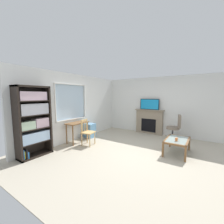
% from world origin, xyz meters
% --- Properties ---
extents(ground, '(5.92, 6.16, 0.02)m').
position_xyz_m(ground, '(0.00, 0.00, -0.01)').
color(ground, '#B2A893').
extents(wall_back_with_window, '(4.92, 0.15, 2.54)m').
position_xyz_m(wall_back_with_window, '(0.04, 2.58, 1.24)').
color(wall_back_with_window, silver).
rests_on(wall_back_with_window, ground).
extents(wall_right, '(0.12, 5.36, 2.54)m').
position_xyz_m(wall_right, '(2.52, 0.00, 1.27)').
color(wall_right, silver).
rests_on(wall_right, ground).
extents(bookshelf, '(0.90, 0.38, 2.00)m').
position_xyz_m(bookshelf, '(-1.85, 2.34, 1.06)').
color(bookshelf, black).
rests_on(bookshelf, ground).
extents(desk_under_window, '(0.83, 0.43, 0.74)m').
position_xyz_m(desk_under_window, '(-0.31, 2.23, 0.60)').
color(desk_under_window, brown).
rests_on(desk_under_window, ground).
extents(wooden_chair, '(0.49, 0.47, 0.90)m').
position_xyz_m(wooden_chair, '(-0.32, 1.72, 0.46)').
color(wooden_chair, tan).
rests_on(wooden_chair, ground).
extents(plastic_drawer_unit, '(0.35, 0.40, 0.58)m').
position_xyz_m(plastic_drawer_unit, '(0.41, 2.28, 0.29)').
color(plastic_drawer_unit, '#72ADDB').
rests_on(plastic_drawer_unit, ground).
extents(fireplace, '(0.26, 1.30, 1.10)m').
position_xyz_m(fireplace, '(2.37, 0.43, 0.55)').
color(fireplace, gray).
rests_on(fireplace, ground).
extents(tv, '(0.06, 0.86, 0.48)m').
position_xyz_m(tv, '(2.35, 0.43, 1.34)').
color(tv, black).
rests_on(tv, fireplace).
extents(office_chair, '(0.58, 0.57, 1.00)m').
position_xyz_m(office_chair, '(1.93, -0.76, 0.55)').
color(office_chair, '#7A6B5B').
rests_on(office_chair, ground).
extents(coffee_table, '(1.02, 0.62, 0.44)m').
position_xyz_m(coffee_table, '(0.60, -1.04, 0.38)').
color(coffee_table, '#8C9E99').
rests_on(coffee_table, ground).
extents(sippy_cup, '(0.07, 0.07, 0.09)m').
position_xyz_m(sippy_cup, '(0.40, -1.05, 0.48)').
color(sippy_cup, orange).
rests_on(sippy_cup, coffee_table).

